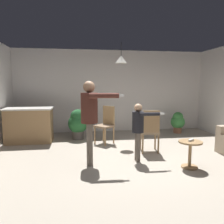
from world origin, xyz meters
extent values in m
plane|color=#9E9384|center=(0.00, 0.00, 0.00)|extent=(7.68, 7.68, 0.00)
cube|color=silver|center=(0.00, 3.20, 1.35)|extent=(6.40, 0.10, 2.70)
cylinder|color=#99754C|center=(2.18, 0.42, 0.03)|extent=(0.05, 0.05, 0.06)
cube|color=#99754C|center=(-2.45, 2.02, 0.45)|extent=(1.20, 0.60, 0.91)
cube|color=beige|center=(-2.45, 2.02, 0.93)|extent=(1.26, 0.66, 0.04)
cylinder|color=#99754C|center=(0.98, -0.37, 0.51)|extent=(0.44, 0.44, 0.03)
cylinder|color=#99754C|center=(0.98, -0.37, 0.24)|extent=(0.06, 0.06, 0.49)
cylinder|color=#99754C|center=(0.98, -0.37, 0.01)|extent=(0.31, 0.31, 0.03)
cylinder|color=#60564C|center=(-0.89, 0.20, 0.42)|extent=(0.12, 0.12, 0.83)
cylinder|color=#60564C|center=(-0.90, 0.03, 0.42)|extent=(0.12, 0.12, 0.83)
cylinder|color=#4C261E|center=(-0.89, 0.12, 1.13)|extent=(0.33, 0.33, 0.59)
sphere|color=#9E7556|center=(-0.89, 0.12, 1.54)|extent=(0.23, 0.23, 0.23)
cylinder|color=#4C261E|center=(-0.88, 0.31, 1.10)|extent=(0.10, 0.10, 0.56)
cylinder|color=#4C261E|center=(-0.63, -0.09, 1.38)|extent=(0.56, 0.13, 0.10)
cube|color=white|center=(-0.32, -0.11, 1.38)|extent=(0.13, 0.04, 0.04)
cylinder|color=#60564C|center=(0.10, 0.21, 0.30)|extent=(0.09, 0.09, 0.60)
cylinder|color=#60564C|center=(0.09, 0.08, 0.30)|extent=(0.09, 0.09, 0.60)
cylinder|color=black|center=(0.09, 0.15, 0.82)|extent=(0.24, 0.24, 0.43)
sphere|color=tan|center=(0.09, 0.15, 1.12)|extent=(0.16, 0.16, 0.16)
cylinder|color=black|center=(0.10, 0.29, 0.80)|extent=(0.07, 0.07, 0.40)
cylinder|color=black|center=(0.29, 0.00, 1.00)|extent=(0.40, 0.08, 0.07)
cube|color=white|center=(0.52, 0.00, 1.00)|extent=(0.13, 0.04, 0.04)
cylinder|color=#99754C|center=(0.33, 0.58, 0.23)|extent=(0.04, 0.04, 0.45)
cylinder|color=#99754C|center=(0.69, 0.53, 0.23)|extent=(0.04, 0.04, 0.45)
cylinder|color=#99754C|center=(0.38, 0.94, 0.23)|extent=(0.04, 0.04, 0.45)
cylinder|color=#99754C|center=(0.74, 0.89, 0.23)|extent=(0.04, 0.04, 0.45)
cube|color=#997F60|center=(0.53, 0.73, 0.47)|extent=(0.47, 0.47, 0.05)
cube|color=#99754C|center=(0.51, 0.54, 0.75)|extent=(0.38, 0.09, 0.50)
cylinder|color=#99754C|center=(-0.18, 1.58, 0.23)|extent=(0.04, 0.04, 0.45)
cylinder|color=#99754C|center=(-0.43, 1.84, 0.23)|extent=(0.04, 0.04, 0.45)
cylinder|color=#99754C|center=(-0.44, 1.33, 0.23)|extent=(0.04, 0.04, 0.45)
cylinder|color=#99754C|center=(-0.69, 1.59, 0.23)|extent=(0.04, 0.04, 0.45)
cube|color=#7F664C|center=(-0.44, 1.59, 0.47)|extent=(0.59, 0.59, 0.05)
cube|color=#99754C|center=(-0.30, 1.72, 0.75)|extent=(0.29, 0.30, 0.50)
cylinder|color=brown|center=(2.09, 2.54, 0.10)|extent=(0.26, 0.26, 0.21)
sphere|color=#387F3D|center=(2.09, 2.54, 0.36)|extent=(0.45, 0.45, 0.45)
sphere|color=#387F3D|center=(2.09, 2.54, 0.52)|extent=(0.34, 0.34, 0.34)
cylinder|color=#4C4742|center=(-1.14, 2.18, 0.13)|extent=(0.33, 0.33, 0.26)
sphere|color=#235B2D|center=(-1.14, 2.18, 0.46)|extent=(0.57, 0.57, 0.57)
sphere|color=#235B2D|center=(-1.14, 2.18, 0.66)|extent=(0.43, 0.43, 0.43)
cube|color=white|center=(0.99, -0.37, 0.54)|extent=(0.13, 0.09, 0.04)
cone|color=silver|center=(0.05, 1.78, 2.25)|extent=(0.32, 0.32, 0.20)
cylinder|color=black|center=(0.05, 1.78, 2.52)|extent=(0.01, 0.01, 0.36)
camera|label=1|loc=(-1.08, -4.14, 1.59)|focal=35.16mm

